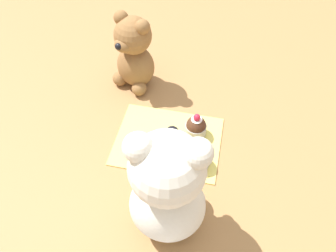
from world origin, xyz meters
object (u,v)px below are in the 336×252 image
at_px(cupcake_near_tan_bear, 196,127).
at_px(cupcake_near_cream_bear, 199,158).
at_px(teddy_bear_cream, 168,190).
at_px(teddy_bear_tan, 134,54).

bearing_deg(cupcake_near_tan_bear, cupcake_near_cream_bear, 102.99).
distance_m(cupcake_near_cream_bear, cupcake_near_tan_bear, 0.08).
bearing_deg(cupcake_near_cream_bear, teddy_bear_cream, 74.63).
height_order(teddy_bear_tan, cupcake_near_cream_bear, teddy_bear_tan).
height_order(cupcake_near_cream_bear, cupcake_near_tan_bear, cupcake_near_tan_bear).
relative_size(teddy_bear_tan, cupcake_near_tan_bear, 3.11).
height_order(teddy_bear_cream, cupcake_near_cream_bear, teddy_bear_cream).
bearing_deg(teddy_bear_cream, teddy_bear_tan, -71.04).
relative_size(cupcake_near_cream_bear, cupcake_near_tan_bear, 0.97).
bearing_deg(cupcake_near_cream_bear, cupcake_near_tan_bear, -77.01).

